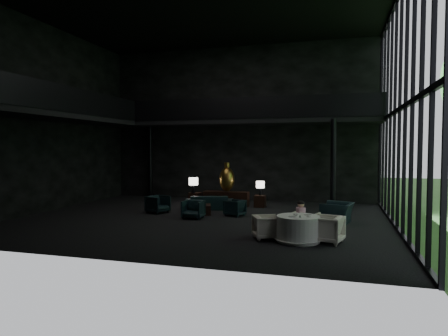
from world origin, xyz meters
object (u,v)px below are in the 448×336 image
(dining_table, at_px, (298,230))
(dining_chair_north, at_px, (305,222))
(side_table_left, at_px, (195,198))
(side_table_right, at_px, (260,201))
(dining_chair_east, at_px, (327,226))
(child, at_px, (301,211))
(bronze_urn, at_px, (227,179))
(lounge_armchair_south, at_px, (193,209))
(lounge_armchair_east, at_px, (235,208))
(lounge_armchair_west, at_px, (158,203))
(dining_chair_west, at_px, (267,226))
(table_lamp_left, at_px, (193,182))
(coffee_table, at_px, (200,209))
(sofa, at_px, (209,200))
(table_lamp_right, at_px, (260,185))
(window_armchair, at_px, (337,209))
(console, at_px, (226,199))

(dining_table, bearing_deg, dining_chair_north, 83.66)
(side_table_left, distance_m, side_table_right, 3.20)
(dining_chair_east, xyz_separation_m, child, (-0.82, 0.78, 0.29))
(bronze_urn, xyz_separation_m, lounge_armchair_south, (-0.31, -3.71, -0.87))
(side_table_right, bearing_deg, dining_table, -69.80)
(dining_chair_east, bearing_deg, lounge_armchair_east, -119.58)
(lounge_armchair_west, distance_m, dining_chair_west, 6.24)
(table_lamp_left, distance_m, dining_chair_west, 7.67)
(lounge_armchair_south, bearing_deg, side_table_right, 62.27)
(table_lamp_left, xyz_separation_m, lounge_armchair_south, (1.29, -3.50, -0.71))
(side_table_right, bearing_deg, child, -66.91)
(coffee_table, height_order, dining_table, dining_table)
(sofa, bearing_deg, table_lamp_right, -164.23)
(table_lamp_right, relative_size, lounge_armchair_east, 1.00)
(table_lamp_left, relative_size, side_table_right, 1.37)
(sofa, relative_size, child, 3.47)
(lounge_armchair_south, height_order, window_armchair, window_armchair)
(dining_table, distance_m, child, 0.99)
(console, xyz_separation_m, coffee_table, (-0.41, -2.51, -0.15))
(dining_chair_north, bearing_deg, window_armchair, -96.49)
(bronze_urn, bearing_deg, sofa, -108.67)
(table_lamp_left, bearing_deg, lounge_armchair_east, -42.57)
(side_table_left, relative_size, coffee_table, 0.65)
(sofa, distance_m, dining_table, 6.74)
(sofa, relative_size, lounge_armchair_south, 2.82)
(window_armchair, relative_size, dining_chair_east, 1.32)
(table_lamp_left, xyz_separation_m, child, (5.53, -5.32, -0.33))
(dining_table, bearing_deg, side_table_right, 110.20)
(table_lamp_left, height_order, dining_table, table_lamp_left)
(lounge_armchair_west, bearing_deg, table_lamp_right, -32.91)
(child, bearing_deg, coffee_table, -33.55)
(table_lamp_right, bearing_deg, lounge_armchair_west, -143.13)
(bronze_urn, height_order, lounge_armchair_east, bronze_urn)
(console, relative_size, table_lamp_right, 3.29)
(coffee_table, bearing_deg, bronze_urn, 81.27)
(lounge_armchair_west, bearing_deg, window_armchair, -72.71)
(lounge_armchair_west, distance_m, lounge_armchair_south, 2.08)
(table_lamp_left, distance_m, lounge_armchair_west, 2.80)
(side_table_left, relative_size, dining_chair_west, 0.73)
(dining_table, bearing_deg, lounge_armchair_west, 149.93)
(sofa, height_order, dining_chair_north, sofa)
(side_table_left, bearing_deg, console, -5.27)
(table_lamp_left, bearing_deg, dining_chair_west, -52.93)
(lounge_armchair_west, distance_m, coffee_table, 1.82)
(dining_chair_west, bearing_deg, window_armchair, -57.33)
(sofa, relative_size, coffee_table, 2.51)
(coffee_table, bearing_deg, side_table_left, 114.16)
(console, xyz_separation_m, lounge_armchair_south, (-0.31, -3.56, 0.05))
(table_lamp_right, bearing_deg, dining_chair_west, -77.45)
(lounge_armchair_west, height_order, dining_chair_east, dining_chair_east)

